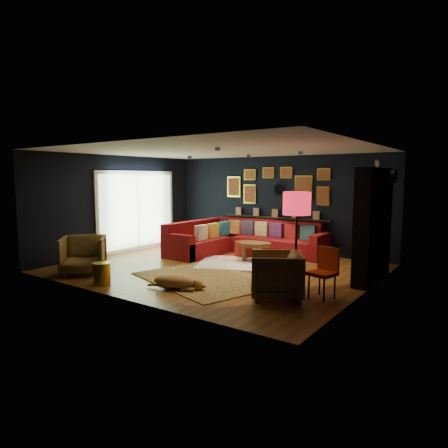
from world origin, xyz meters
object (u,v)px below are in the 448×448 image
Objects in this scene: sectional at (239,241)px; pouf at (246,248)px; coffee_table at (254,246)px; gold_stool at (102,273)px; armchair_right at (276,273)px; dog at (175,279)px; orange_chair at (325,268)px; armchair_left at (83,253)px; floor_lamp at (297,207)px.

sectional reaches higher than pouf.
coffee_table is 2.50× the size of gold_stool.
pouf is at bearing -170.21° from armchair_right.
dog is at bearing -101.92° from armchair_right.
dog is at bearing -88.60° from coffee_table.
sectional reaches higher than dog.
dog is at bearing -142.00° from orange_chair.
pouf is 0.64× the size of armchair_right.
armchair_right is at bearing -47.78° from sectional.
armchair_right is 1.01× the size of orange_chair.
armchair_right is at bearing 1.43° from dog.
armchair_left reaches higher than pouf.
armchair_left reaches higher than orange_chair.
dog is at bearing -147.78° from floor_lamp.
armchair_left is at bearing -109.21° from armchair_right.
coffee_table is at bearing 157.75° from orange_chair.
pouf is 0.31× the size of floor_lamp.
armchair_left is (-1.78, -3.55, 0.23)m from pouf.
floor_lamp is at bearing -41.06° from sectional.
floor_lamp is at bearing 14.65° from dog.
dog is at bearing -74.70° from sectional.
armchair_left is 4.54m from floor_lamp.
armchair_left reaches higher than gold_stool.
pouf is at bearing 78.28° from gold_stool.
gold_stool is 0.23× the size of floor_lamp.
floor_lamp is (4.19, 1.40, 1.06)m from armchair_left.
sectional is at bearing 142.77° from pouf.
armchair_right is 1.21m from floor_lamp.
orange_chair is at bearing 96.23° from armchair_right.
coffee_table is 3.04m from orange_chair.
pouf is 1.34× the size of gold_stool.
floor_lamp reaches higher than dog.
pouf reaches higher than dog.
sectional is at bearing 87.73° from dog.
armchair_left is at bearing -109.55° from sectional.
coffee_table is 2.87m from dog.
armchair_left is 2.38m from dog.
orange_chair reaches higher than dog.
armchair_left reaches higher than dog.
orange_chair is at bearing 6.99° from dog.
armchair_right is 0.49× the size of floor_lamp.
floor_lamp is at bearing -27.29° from armchair_left.
armchair_left is at bearing 162.95° from gold_stool.
orange_chair is (3.38, -2.51, 0.18)m from sectional.
floor_lamp is at bearing 27.96° from gold_stool.
gold_stool is at bearing -152.04° from floor_lamp.
dog is at bearing -39.77° from armchair_left.
sectional is 4.18m from gold_stool.
gold_stool is at bearing -100.70° from armchair_right.
armchair_right is 0.77× the size of dog.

